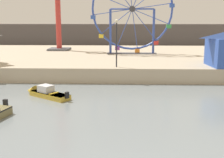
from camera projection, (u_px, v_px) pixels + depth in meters
quay_promenade at (126, 59)px, 36.58m from camera, size 110.00×21.95×1.34m
distant_town_skyline at (125, 35)px, 60.27m from camera, size 140.00×3.00×4.40m
motorboat_mustard_yellow at (43, 93)px, 21.97m from camera, size 4.02×3.25×1.17m
ferris_wheel_blue_frame at (132, 11)px, 35.51m from camera, size 9.91×1.20×10.17m
promenade_lamp_near at (117, 36)px, 26.15m from camera, size 0.32×0.32×4.20m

